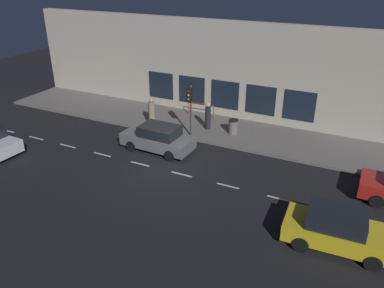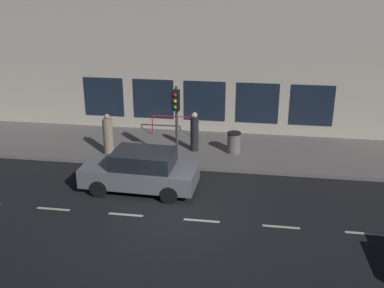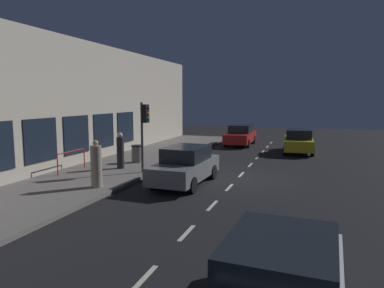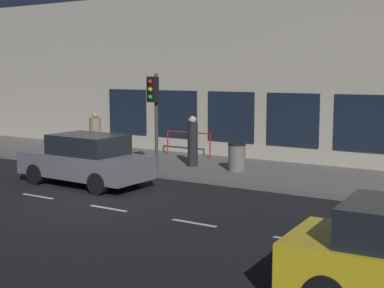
# 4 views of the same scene
# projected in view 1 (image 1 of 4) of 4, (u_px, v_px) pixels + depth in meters

# --- Properties ---
(ground_plane) EXTENTS (60.00, 60.00, 0.00)m
(ground_plane) POSITION_uv_depth(u_px,v_px,m) (165.00, 170.00, 20.46)
(ground_plane) COLOR black
(sidewalk) EXTENTS (4.50, 32.00, 0.15)m
(sidewalk) POSITION_uv_depth(u_px,v_px,m) (212.00, 128.00, 25.50)
(sidewalk) COLOR slate
(sidewalk) RESTS_ON ground
(building_facade) EXTENTS (0.65, 32.00, 6.69)m
(building_facade) POSITION_uv_depth(u_px,v_px,m) (227.00, 71.00, 26.16)
(building_facade) COLOR beige
(building_facade) RESTS_ON ground
(lane_centre_line) EXTENTS (0.12, 27.20, 0.01)m
(lane_centre_line) POSITION_uv_depth(u_px,v_px,m) (182.00, 174.00, 20.06)
(lane_centre_line) COLOR beige
(lane_centre_line) RESTS_ON ground
(traffic_light) EXTENTS (0.46, 0.32, 3.28)m
(traffic_light) POSITION_uv_depth(u_px,v_px,m) (190.00, 101.00, 23.08)
(traffic_light) COLOR #424244
(traffic_light) RESTS_ON sidewalk
(parked_car_0) EXTENTS (1.96, 4.31, 1.58)m
(parked_car_0) POSITION_uv_depth(u_px,v_px,m) (158.00, 138.00, 22.29)
(parked_car_0) COLOR slate
(parked_car_0) RESTS_ON ground
(parked_car_3) EXTENTS (2.03, 4.21, 1.58)m
(parked_car_3) POSITION_uv_depth(u_px,v_px,m) (338.00, 230.00, 14.67)
(parked_car_3) COLOR gold
(parked_car_3) RESTS_ON ground
(pedestrian_0) EXTENTS (0.47, 0.47, 1.85)m
(pedestrian_0) POSITION_uv_depth(u_px,v_px,m) (152.00, 113.00, 25.43)
(pedestrian_0) COLOR gray
(pedestrian_0) RESTS_ON sidewalk
(pedestrian_1) EXTENTS (0.51, 0.51, 1.79)m
(pedestrian_1) POSITION_uv_depth(u_px,v_px,m) (208.00, 117.00, 24.83)
(pedestrian_1) COLOR #232328
(pedestrian_1) RESTS_ON sidewalk
(trash_bin) EXTENTS (0.61, 0.61, 0.94)m
(trash_bin) POSITION_uv_depth(u_px,v_px,m) (233.00, 127.00, 24.29)
(trash_bin) COLOR slate
(trash_bin) RESTS_ON sidewalk
(red_railing) EXTENTS (0.05, 2.05, 0.97)m
(red_railing) POSITION_uv_depth(u_px,v_px,m) (201.00, 107.00, 26.93)
(red_railing) COLOR red
(red_railing) RESTS_ON sidewalk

